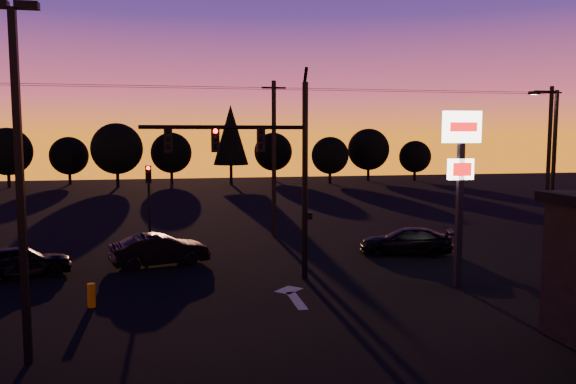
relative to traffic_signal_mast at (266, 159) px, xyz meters
name	(u,v)px	position (x,y,z in m)	size (l,w,h in m)	color
ground	(289,310)	(0.10, -3.99, -4.94)	(120.00, 120.00, 0.00)	black
lane_arrow	(293,295)	(0.60, -2.33, -4.93)	(1.20, 3.10, 0.01)	beige
traffic_signal_mast	(266,159)	(0.00, 0.00, 0.00)	(6.79, 0.52, 8.58)	black
secondary_signal	(149,194)	(-4.90, 7.49, -2.07)	(0.30, 0.31, 4.35)	black
parking_lot_light	(19,160)	(-7.40, -6.99, 0.33)	(1.25, 0.30, 9.14)	black
pylon_sign	(461,161)	(7.10, -2.49, -0.02)	(1.50, 0.28, 6.80)	black
streetlight	(552,166)	(14.01, 1.51, -0.52)	(1.55, 0.35, 8.00)	black
utility_pole_1	(274,158)	(2.10, 10.01, -0.34)	(1.40, 0.26, 9.00)	black
utility_pole_2	(549,155)	(20.10, 10.01, -0.34)	(1.40, 0.26, 9.00)	black
power_wires	(274,88)	(2.10, 10.01, 3.63)	(36.00, 1.22, 0.07)	black
bollard	(91,295)	(-6.48, -2.30, -4.53)	(0.27, 0.27, 0.82)	#CF8200
tree_0	(8,152)	(-21.90, 46.01, -0.88)	(5.36, 5.36, 6.74)	black
tree_1	(69,156)	(-15.90, 49.01, -1.50)	(4.54, 4.54, 5.71)	black
tree_2	(117,149)	(-9.90, 44.01, -0.57)	(5.77, 5.78, 7.26)	black
tree_3	(171,153)	(-3.90, 48.01, -1.19)	(4.95, 4.95, 6.22)	black
tree_4	(231,135)	(3.10, 45.01, 0.99)	(4.18, 4.18, 9.50)	black
tree_5	(273,152)	(9.10, 50.01, -1.19)	(4.95, 4.95, 6.22)	black
tree_6	(330,155)	(15.10, 44.01, -1.50)	(4.54, 4.54, 5.71)	black
tree_7	(369,149)	(21.10, 47.01, -0.88)	(5.36, 5.36, 6.74)	black
tree_8	(415,157)	(27.10, 46.01, -1.82)	(4.12, 4.12, 5.19)	black
car_left	(20,261)	(-9.94, 2.54, -4.26)	(1.61, 3.99, 1.36)	black
car_mid	(160,250)	(-4.31, 3.60, -4.22)	(1.51, 4.33, 1.43)	black
car_right	(406,241)	(7.62, 3.64, -4.28)	(1.84, 4.52, 1.31)	black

